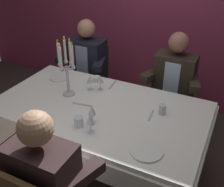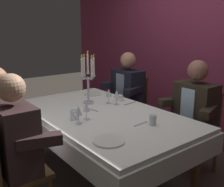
# 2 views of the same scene
# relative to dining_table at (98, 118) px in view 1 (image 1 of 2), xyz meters

# --- Properties ---
(ground_plane) EXTENTS (12.00, 12.00, 0.00)m
(ground_plane) POSITION_rel_dining_table_xyz_m (0.00, 0.00, -0.62)
(ground_plane) COLOR #3F3831
(back_wall) EXTENTS (6.00, 0.12, 2.70)m
(back_wall) POSITION_rel_dining_table_xyz_m (0.00, 1.66, 0.73)
(back_wall) COLOR #8F3151
(back_wall) RESTS_ON ground_plane
(dining_table) EXTENTS (1.94, 1.14, 0.74)m
(dining_table) POSITION_rel_dining_table_xyz_m (0.00, 0.00, 0.00)
(dining_table) COLOR white
(dining_table) RESTS_ON ground_plane
(candelabra) EXTENTS (0.19, 0.19, 0.58)m
(candelabra) POSITION_rel_dining_table_xyz_m (-0.36, 0.07, 0.39)
(candelabra) COLOR silver
(candelabra) RESTS_ON dining_table
(dinner_plate_0) EXTENTS (0.20, 0.20, 0.01)m
(dinner_plate_0) POSITION_rel_dining_table_xyz_m (-0.65, 0.32, 0.13)
(dinner_plate_0) COLOR white
(dinner_plate_0) RESTS_ON dining_table
(dinner_plate_1) EXTENTS (0.24, 0.24, 0.01)m
(dinner_plate_1) POSITION_rel_dining_table_xyz_m (0.59, -0.36, 0.13)
(dinner_plate_1) COLOR white
(dinner_plate_1) RESTS_ON dining_table
(wine_glass_0) EXTENTS (0.07, 0.07, 0.16)m
(wine_glass_0) POSITION_rel_dining_table_xyz_m (0.12, -0.34, 0.24)
(wine_glass_0) COLOR silver
(wine_glass_0) RESTS_ON dining_table
(wine_glass_1) EXTENTS (0.07, 0.07, 0.16)m
(wine_glass_1) POSITION_rel_dining_table_xyz_m (-0.22, 0.25, 0.23)
(wine_glass_1) COLOR silver
(wine_glass_1) RESTS_ON dining_table
(wine_glass_2) EXTENTS (0.07, 0.07, 0.16)m
(wine_glass_2) POSITION_rel_dining_table_xyz_m (0.07, -0.22, 0.23)
(wine_glass_2) COLOR silver
(wine_glass_2) RESTS_ON dining_table
(wine_glass_3) EXTENTS (0.07, 0.07, 0.16)m
(wine_glass_3) POSITION_rel_dining_table_xyz_m (-0.13, 0.29, 0.24)
(wine_glass_3) COLOR silver
(wine_glass_3) RESTS_ON dining_table
(water_tumbler_0) EXTENTS (0.07, 0.07, 0.09)m
(water_tumbler_0) POSITION_rel_dining_table_xyz_m (-0.00, -0.31, 0.16)
(water_tumbler_0) COLOR silver
(water_tumbler_0) RESTS_ON dining_table
(water_tumbler_1) EXTENTS (0.06, 0.06, 0.09)m
(water_tumbler_1) POSITION_rel_dining_table_xyz_m (0.54, 0.15, 0.16)
(water_tumbler_1) COLOR silver
(water_tumbler_1) RESTS_ON dining_table
(coffee_cup_0) EXTENTS (0.13, 0.12, 0.06)m
(coffee_cup_0) POSITION_rel_dining_table_xyz_m (-0.24, 0.42, 0.15)
(coffee_cup_0) COLOR white
(coffee_cup_0) RESTS_ON dining_table
(knife_0) EXTENTS (0.19, 0.05, 0.01)m
(knife_0) POSITION_rel_dining_table_xyz_m (-0.14, -0.03, 0.12)
(knife_0) COLOR #B7B7BC
(knife_0) RESTS_ON dining_table
(knife_1) EXTENTS (0.04, 0.19, 0.01)m
(knife_1) POSITION_rel_dining_table_xyz_m (-0.07, 0.43, 0.12)
(knife_1) COLOR #B7B7BC
(knife_1) RESTS_ON dining_table
(spoon_2) EXTENTS (0.03, 0.17, 0.01)m
(spoon_2) POSITION_rel_dining_table_xyz_m (0.47, 0.08, 0.12)
(spoon_2) COLOR #B7B7BC
(spoon_2) RESTS_ON dining_table
(seated_diner_0) EXTENTS (0.63, 0.48, 1.24)m
(seated_diner_0) POSITION_rel_dining_table_xyz_m (-0.62, 0.89, 0.11)
(seated_diner_0) COLOR brown
(seated_diner_0) RESTS_ON ground_plane
(seated_diner_2) EXTENTS (0.63, 0.48, 1.24)m
(seated_diner_2) POSITION_rel_dining_table_xyz_m (0.10, -0.89, 0.11)
(seated_diner_2) COLOR brown
(seated_diner_2) RESTS_ON ground_plane
(seated_diner_3) EXTENTS (0.63, 0.48, 1.24)m
(seated_diner_3) POSITION_rel_dining_table_xyz_m (0.46, 0.89, 0.11)
(seated_diner_3) COLOR brown
(seated_diner_3) RESTS_ON ground_plane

